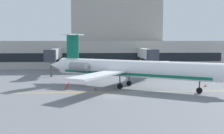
% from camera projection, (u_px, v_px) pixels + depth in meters
% --- Properties ---
extents(ground, '(120.00, 120.00, 0.11)m').
position_uv_depth(ground, '(109.00, 96.00, 41.59)').
color(ground, slate).
extents(terminal_building, '(70.55, 16.55, 21.17)m').
position_uv_depth(terminal_building, '(107.00, 43.00, 89.41)').
color(terminal_building, '#ADA89E').
rests_on(terminal_building, ground).
extents(jet_bridge_west, '(2.40, 18.83, 6.00)m').
position_uv_depth(jet_bridge_west, '(146.00, 54.00, 71.55)').
color(jet_bridge_west, silver).
rests_on(jet_bridge_west, ground).
extents(jet_bridge_east, '(2.40, 19.57, 6.03)m').
position_uv_depth(jet_bridge_east, '(55.00, 54.00, 69.72)').
color(jet_bridge_east, silver).
rests_on(jet_bridge_east, ground).
extents(regional_jet, '(30.79, 24.73, 9.13)m').
position_uv_depth(regional_jet, '(129.00, 69.00, 48.56)').
color(regional_jet, white).
rests_on(regional_jet, ground).
extents(baggage_tug, '(3.79, 3.51, 2.33)m').
position_uv_depth(baggage_tug, '(202.00, 74.00, 59.58)').
color(baggage_tug, '#19389E').
rests_on(baggage_tug, ground).
extents(pushback_tractor, '(3.17, 4.52, 2.26)m').
position_uv_depth(pushback_tractor, '(170.00, 70.00, 67.12)').
color(pushback_tractor, '#1E4CB2').
rests_on(pushback_tractor, ground).
extents(fuel_tank, '(6.82, 2.40, 2.69)m').
position_uv_depth(fuel_tank, '(159.00, 66.00, 74.53)').
color(fuel_tank, white).
rests_on(fuel_tank, ground).
extents(safety_cone_alpha, '(0.47, 0.47, 0.55)m').
position_uv_depth(safety_cone_alpha, '(205.00, 85.00, 49.91)').
color(safety_cone_alpha, orange).
rests_on(safety_cone_alpha, ground).
extents(safety_cone_bravo, '(0.47, 0.47, 0.55)m').
position_uv_depth(safety_cone_bravo, '(96.00, 88.00, 46.97)').
color(safety_cone_bravo, orange).
rests_on(safety_cone_bravo, ground).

